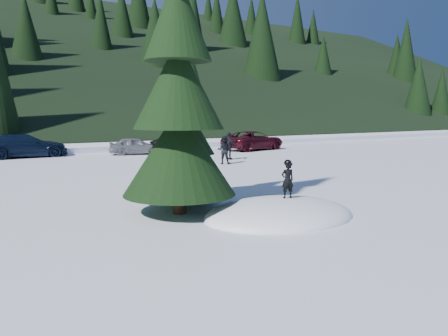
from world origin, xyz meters
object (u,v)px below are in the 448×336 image
spruce_tall (178,96)px  spruce_short (187,137)px  adult_0 (224,150)px  adult_1 (229,146)px  child_skier (287,180)px  adult_2 (175,144)px  car_6 (253,141)px  car_5 (180,145)px  car_4 (135,146)px  car_3 (24,146)px

spruce_tall → spruce_short: bearing=54.5°
adult_0 → adult_1: (1.48, 1.78, 0.06)m
spruce_short → adult_1: (8.08, 10.01, -1.26)m
child_skier → adult_2: size_ratio=0.55×
adult_2 → car_6: bearing=177.1°
car_5 → car_6: (6.33, -0.09, 0.08)m
spruce_short → child_skier: spruce_short is taller
car_5 → car_6: bearing=-92.9°
spruce_tall → car_4: spruce_tall is taller
spruce_short → adult_0: bearing=51.2°
child_skier → adult_0: (5.10, 11.39, -0.20)m
car_4 → car_3: bearing=91.7°
spruce_short → adult_0: size_ratio=3.42×
spruce_tall → car_3: bearing=94.0°
car_3 → car_4: bearing=-108.1°
adult_1 → car_3: (-10.46, 8.24, -0.07)m
spruce_short → car_5: spruce_short is taller
adult_0 → adult_2: (-0.95, 4.33, 0.15)m
car_4 → adult_0: bearing=-147.4°
adult_0 → car_3: adult_0 is taller
adult_1 → adult_2: adult_2 is taller
adult_1 → car_6: adult_1 is taller
car_4 → car_5: bearing=-95.9°
spruce_short → car_5: size_ratio=1.35×
adult_0 → car_5: size_ratio=0.40×
car_3 → car_6: size_ratio=1.01×
child_skier → car_6: child_skier is taller
adult_1 → adult_2: (-2.43, 2.54, 0.09)m
adult_1 → car_4: 7.28m
car_4 → car_6: size_ratio=0.68×
spruce_tall → spruce_short: 2.11m
adult_0 → car_6: size_ratio=0.30×
car_6 → adult_1: bearing=121.5°
adult_0 → car_5: bearing=-52.7°
adult_0 → adult_1: 2.32m
car_3 → adult_2: bearing=-127.5°
spruce_tall → spruce_short: spruce_tall is taller
adult_2 → adult_0: bearing=82.3°
adult_2 → car_4: adult_2 is taller
car_6 → car_4: bearing=71.1°
car_4 → car_6: (9.15, -1.31, 0.12)m
car_4 → car_6: 9.24m
car_6 → car_3: bearing=67.8°
child_skier → car_3: (-3.88, 21.41, -0.22)m
adult_1 → car_3: adult_1 is taller
child_skier → car_3: car_3 is taller
adult_1 → car_3: size_ratio=0.32×
adult_2 → spruce_tall: bearing=44.5°
adult_0 → car_4: size_ratio=0.44×
spruce_tall → car_6: (14.58, 16.40, -2.59)m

